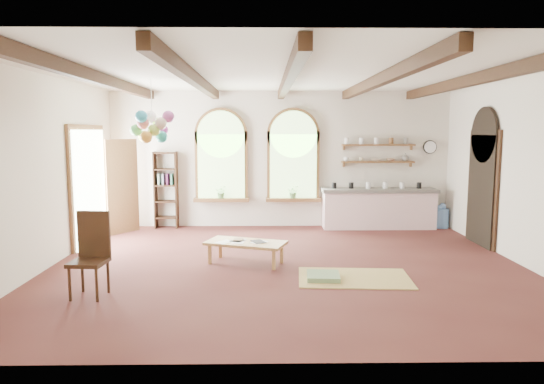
{
  "coord_description": "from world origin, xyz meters",
  "views": [
    {
      "loc": [
        -0.38,
        -8.02,
        2.27
      ],
      "look_at": [
        -0.25,
        0.6,
        1.19
      ],
      "focal_mm": 32.0,
      "sensor_mm": 36.0,
      "label": 1
    }
  ],
  "objects_px": {
    "coffee_table": "(246,244)",
    "balloon_cluster": "(152,127)",
    "kitchen_counter": "(378,208)",
    "side_chair": "(90,272)"
  },
  "relations": [
    {
      "from": "coffee_table",
      "to": "balloon_cluster",
      "type": "relative_size",
      "value": 1.3
    },
    {
      "from": "coffee_table",
      "to": "balloon_cluster",
      "type": "xyz_separation_m",
      "value": [
        -1.69,
        0.65,
        2.01
      ]
    },
    {
      "from": "kitchen_counter",
      "to": "side_chair",
      "type": "distance_m",
      "value": 6.92
    },
    {
      "from": "balloon_cluster",
      "to": "side_chair",
      "type": "bearing_deg",
      "value": -99.87
    },
    {
      "from": "side_chair",
      "to": "kitchen_counter",
      "type": "bearing_deg",
      "value": 42.58
    },
    {
      "from": "side_chair",
      "to": "coffee_table",
      "type": "bearing_deg",
      "value": 38.05
    },
    {
      "from": "kitchen_counter",
      "to": "side_chair",
      "type": "bearing_deg",
      "value": -137.42
    },
    {
      "from": "balloon_cluster",
      "to": "coffee_table",
      "type": "bearing_deg",
      "value": -20.93
    },
    {
      "from": "coffee_table",
      "to": "balloon_cluster",
      "type": "bearing_deg",
      "value": 159.07
    },
    {
      "from": "kitchen_counter",
      "to": "side_chair",
      "type": "height_order",
      "value": "side_chair"
    }
  ]
}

